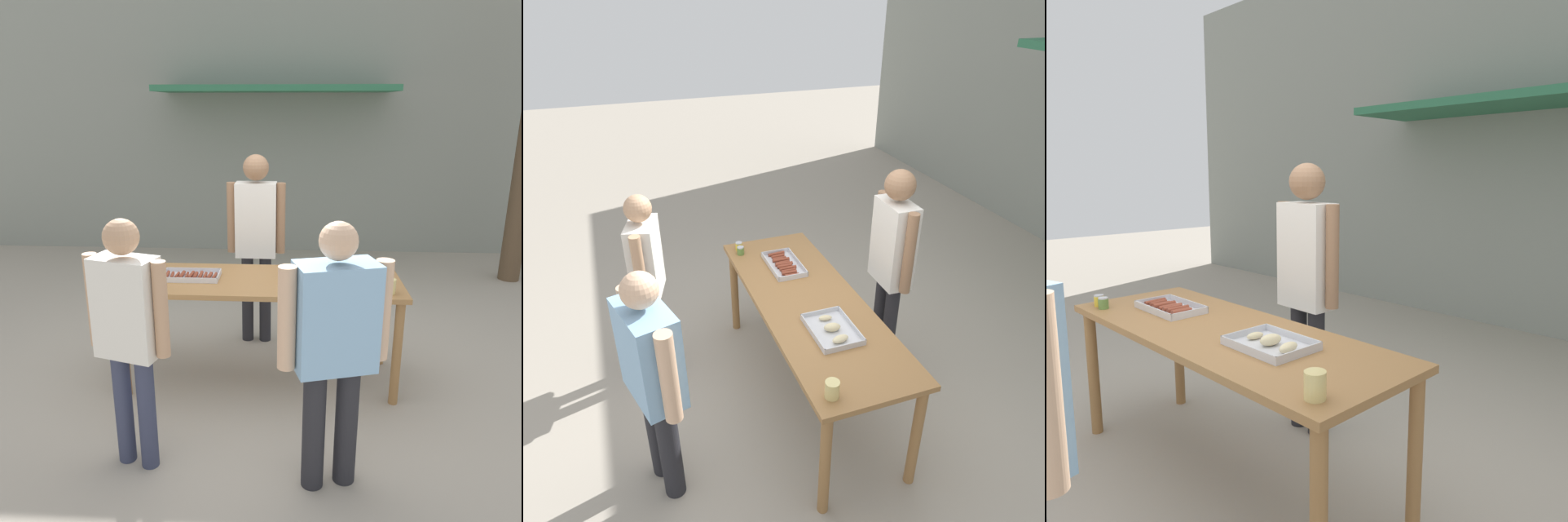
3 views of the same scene
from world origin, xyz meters
TOP-DOWN VIEW (x-y plane):
  - ground_plane at (0.00, 0.00)m, footprint 24.00×24.00m
  - serving_table at (0.00, 0.00)m, footprint 2.20×0.76m
  - food_tray_sausages at (-0.56, -0.00)m, footprint 0.46×0.25m
  - food_tray_buns at (0.41, 0.00)m, footprint 0.42×0.30m
  - condiment_jar_mustard at (-0.97, -0.27)m, footprint 0.06×0.06m
  - condiment_jar_ketchup at (-0.88, -0.28)m, footprint 0.06×0.06m
  - beer_cup at (0.96, -0.26)m, footprint 0.09×0.09m
  - person_server_behind_table at (-0.09, 0.73)m, footprint 0.53×0.23m
  - person_customer_holding_hotdog at (-0.72, -1.09)m, footprint 0.52×0.30m
  - person_customer_with_cup at (0.48, -1.20)m, footprint 0.63×0.36m

SIDE VIEW (x-z plane):
  - ground_plane at x=0.00m, z-range 0.00..0.00m
  - serving_table at x=0.00m, z-range 0.33..1.21m
  - food_tray_sausages at x=-0.56m, z-range 0.87..0.92m
  - food_tray_buns at x=0.41m, z-range 0.87..0.93m
  - condiment_jar_mustard at x=-0.97m, z-range 0.88..0.95m
  - condiment_jar_ketchup at x=-0.88m, z-range 0.88..0.95m
  - beer_cup at x=0.96m, z-range 0.88..0.99m
  - person_customer_with_cup at x=0.48m, z-range 0.14..1.77m
  - person_customer_holding_hotdog at x=-0.72m, z-range 0.16..1.76m
  - person_server_behind_table at x=-0.09m, z-range 0.20..1.98m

